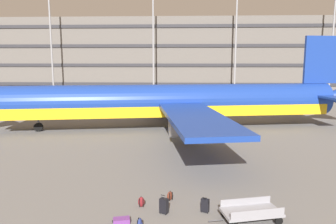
% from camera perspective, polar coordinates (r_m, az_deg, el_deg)
% --- Properties ---
extents(ground_plane, '(600.00, 600.00, 0.00)m').
position_cam_1_polar(ground_plane, '(31.25, 6.40, -4.27)').
color(ground_plane, slate).
extents(terminal_structure, '(170.36, 16.35, 17.33)m').
position_cam_1_polar(terminal_structure, '(81.55, 4.02, 9.92)').
color(terminal_structure, '#605B56').
rests_on(terminal_structure, ground_plane).
extents(airliner, '(41.40, 33.82, 9.97)m').
position_cam_1_polar(airliner, '(34.35, 0.83, 1.75)').
color(airliner, navy).
rests_on(airliner, ground_plane).
extents(light_mast_left, '(1.80, 0.50, 24.24)m').
position_cam_1_polar(light_mast_left, '(73.77, -20.24, 13.56)').
color(light_mast_left, gray).
rests_on(light_mast_left, ground_plane).
extents(light_mast_center_left, '(1.80, 0.50, 22.21)m').
position_cam_1_polar(light_mast_center_left, '(68.53, -2.65, 13.61)').
color(light_mast_center_left, gray).
rests_on(light_mast_center_left, ground_plane).
extents(light_mast_center_right, '(1.80, 0.50, 25.09)m').
position_cam_1_polar(light_mast_center_right, '(69.32, 12.09, 14.60)').
color(light_mast_center_right, gray).
rests_on(light_mast_center_right, ground_plane).
extents(light_mast_right, '(1.80, 0.50, 22.56)m').
position_cam_1_polar(light_mast_right, '(74.91, 27.36, 12.39)').
color(light_mast_right, gray).
rests_on(light_mast_right, ground_plane).
extents(suitcase_black, '(0.43, 0.35, 0.77)m').
position_cam_1_polar(suitcase_black, '(15.85, 6.63, -16.19)').
color(suitcase_black, black).
rests_on(suitcase_black, ground_plane).
extents(suitcase_laid_flat, '(0.82, 0.58, 0.22)m').
position_cam_1_polar(suitcase_laid_flat, '(15.08, -8.31, -18.64)').
color(suitcase_laid_flat, '#72388C').
rests_on(suitcase_laid_flat, ground_plane).
extents(suitcase_large, '(0.46, 0.41, 0.95)m').
position_cam_1_polar(suitcase_large, '(15.62, -0.74, -16.36)').
color(suitcase_large, black).
rests_on(suitcase_large, ground_plane).
extents(backpack_teal, '(0.38, 0.39, 0.54)m').
position_cam_1_polar(backpack_teal, '(17.02, 0.30, -14.77)').
color(backpack_teal, '#592619').
rests_on(backpack_teal, ground_plane).
extents(backpack_purple, '(0.25, 0.38, 0.50)m').
position_cam_1_polar(backpack_purple, '(14.55, -5.03, -19.19)').
color(backpack_purple, navy).
rests_on(backpack_purple, ground_plane).
extents(backpack_orange, '(0.34, 0.30, 0.56)m').
position_cam_1_polar(backpack_orange, '(16.40, -4.80, -15.70)').
color(backpack_orange, maroon).
rests_on(backpack_orange, ground_plane).
extents(baggage_cart, '(3.37, 1.87, 0.82)m').
position_cam_1_polar(baggage_cart, '(15.43, 14.62, -16.88)').
color(baggage_cart, gray).
rests_on(baggage_cart, ground_plane).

